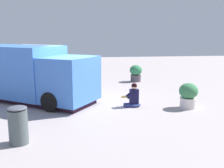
# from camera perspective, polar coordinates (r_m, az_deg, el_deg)

# --- Properties ---
(ground_plane) EXTENTS (40.00, 40.00, 0.00)m
(ground_plane) POSITION_cam_1_polar(r_m,az_deg,el_deg) (10.85, -7.05, -3.88)
(ground_plane) COLOR #A29799
(food_truck) EXTENTS (4.80, 5.66, 2.26)m
(food_truck) POSITION_cam_1_polar(r_m,az_deg,el_deg) (11.36, -17.51, 2.00)
(food_truck) COLOR #3F77D8
(food_truck) RESTS_ON ground_plane
(person_customer) EXTENTS (0.46, 0.77, 0.91)m
(person_customer) POSITION_cam_1_polar(r_m,az_deg,el_deg) (10.06, 4.63, -2.91)
(person_customer) COLOR navy
(person_customer) RESTS_ON ground_plane
(planter_flowering_near) EXTENTS (0.71, 0.71, 0.96)m
(planter_flowering_near) POSITION_cam_1_polar(r_m,az_deg,el_deg) (15.25, 5.19, 2.45)
(planter_flowering_near) COLOR #49404C
(planter_flowering_near) RESTS_ON ground_plane
(planter_flowering_far) EXTENTS (0.70, 0.70, 0.95)m
(planter_flowering_far) POSITION_cam_1_polar(r_m,az_deg,el_deg) (10.21, 16.25, -2.27)
(planter_flowering_far) COLOR silver
(planter_flowering_far) RESTS_ON ground_plane
(trash_bin) EXTENTS (0.49, 0.49, 0.99)m
(trash_bin) POSITION_cam_1_polar(r_m,az_deg,el_deg) (7.10, -19.73, -8.36)
(trash_bin) COLOR #495456
(trash_bin) RESTS_ON ground_plane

